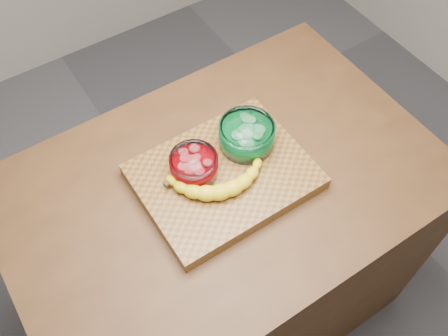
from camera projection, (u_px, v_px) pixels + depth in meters
ground at (224, 298)px, 2.10m from camera, size 3.50×3.50×0.00m
counter at (224, 252)px, 1.73m from camera, size 1.20×0.80×0.90m
cutting_board at (224, 176)px, 1.34m from camera, size 0.45×0.35×0.04m
bowl_red at (194, 165)px, 1.30m from camera, size 0.13×0.13×0.06m
bowl_green at (247, 135)px, 1.35m from camera, size 0.15×0.15×0.07m
banana at (218, 176)px, 1.30m from camera, size 0.28×0.17×0.04m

